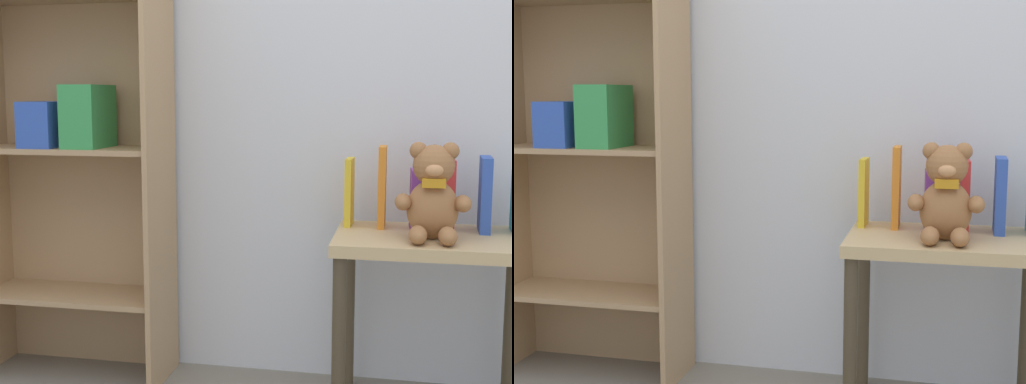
% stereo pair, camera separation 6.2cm
% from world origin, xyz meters
% --- Properties ---
extents(wall_back, '(4.80, 0.06, 2.50)m').
position_xyz_m(wall_back, '(0.00, 1.45, 1.25)').
color(wall_back, silver).
rests_on(wall_back, ground_plane).
extents(bookshelf_side, '(0.67, 0.29, 1.61)m').
position_xyz_m(bookshelf_side, '(-0.94, 1.29, 0.90)').
color(bookshelf_side, tan).
rests_on(bookshelf_side, ground_plane).
extents(display_table, '(0.58, 0.42, 0.57)m').
position_xyz_m(display_table, '(0.28, 1.15, 0.48)').
color(display_table, tan).
rests_on(display_table, ground_plane).
extents(teddy_bear, '(0.22, 0.20, 0.28)m').
position_xyz_m(teddy_bear, '(0.27, 1.08, 0.70)').
color(teddy_bear, '#99663D').
rests_on(teddy_bear, display_table).
extents(book_standing_yellow, '(0.02, 0.11, 0.22)m').
position_xyz_m(book_standing_yellow, '(0.02, 1.27, 0.68)').
color(book_standing_yellow, gold).
rests_on(book_standing_yellow, display_table).
extents(book_standing_orange, '(0.02, 0.11, 0.26)m').
position_xyz_m(book_standing_orange, '(0.12, 1.26, 0.70)').
color(book_standing_orange, orange).
rests_on(book_standing_orange, display_table).
extents(book_standing_purple, '(0.04, 0.10, 0.19)m').
position_xyz_m(book_standing_purple, '(0.23, 1.24, 0.67)').
color(book_standing_purple, purple).
rests_on(book_standing_purple, display_table).
extents(book_standing_red, '(0.03, 0.10, 0.22)m').
position_xyz_m(book_standing_red, '(0.33, 1.26, 0.68)').
color(book_standing_red, red).
rests_on(book_standing_red, display_table).
extents(book_standing_blue, '(0.04, 0.14, 0.23)m').
position_xyz_m(book_standing_blue, '(0.43, 1.25, 0.69)').
color(book_standing_blue, '#2D51B7').
rests_on(book_standing_blue, display_table).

